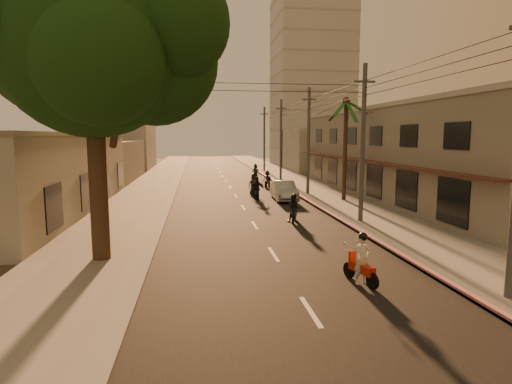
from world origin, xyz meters
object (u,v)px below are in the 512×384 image
(palm_tree, at_px, (346,107))
(scooter_red, at_px, (362,261))
(scooter_mid_b, at_px, (257,189))
(scooter_far_c, at_px, (256,173))
(broadleaf_tree, at_px, (103,44))
(parked_car, at_px, (284,191))
(scooter_far_a, at_px, (253,186))
(scooter_far_b, at_px, (267,180))
(scooter_mid_a, at_px, (294,209))

(palm_tree, relative_size, scooter_red, 4.55)
(palm_tree, bearing_deg, scooter_red, -107.56)
(scooter_mid_b, relative_size, scooter_far_c, 0.97)
(broadleaf_tree, bearing_deg, parked_car, 55.83)
(broadleaf_tree, xyz_separation_m, scooter_red, (8.93, -4.10, -7.67))
(palm_tree, xyz_separation_m, parked_car, (-4.47, 1.08, -6.40))
(parked_car, bearing_deg, scooter_far_a, 125.08)
(scooter_far_a, distance_m, parked_car, 3.62)
(scooter_far_b, bearing_deg, scooter_mid_a, -68.25)
(scooter_mid_b, distance_m, scooter_far_b, 8.07)
(scooter_mid_a, distance_m, scooter_far_c, 23.84)
(scooter_mid_a, height_order, scooter_mid_b, scooter_mid_b)
(broadleaf_tree, xyz_separation_m, parked_car, (10.14, 14.94, -7.73))
(broadleaf_tree, bearing_deg, scooter_mid_b, 62.62)
(palm_tree, height_order, scooter_far_c, palm_tree)
(palm_tree, relative_size, parked_car, 1.79)
(broadleaf_tree, bearing_deg, scooter_far_c, 71.71)
(palm_tree, distance_m, scooter_far_c, 18.13)
(scooter_far_a, bearing_deg, parked_car, -55.48)
(scooter_red, xyz_separation_m, scooter_far_a, (-0.80, 22.04, 0.02))
(scooter_mid_a, relative_size, scooter_far_c, 0.89)
(scooter_far_a, bearing_deg, broadleaf_tree, -113.60)
(palm_tree, xyz_separation_m, scooter_far_b, (-4.38, 9.56, -6.38))
(broadleaf_tree, xyz_separation_m, scooter_mid_b, (8.10, 15.64, -7.66))
(broadleaf_tree, height_order, palm_tree, broadleaf_tree)
(scooter_mid_a, height_order, scooter_far_a, scooter_far_a)
(broadleaf_tree, height_order, scooter_mid_a, broadleaf_tree)
(scooter_far_a, height_order, scooter_far_c, scooter_far_c)
(palm_tree, bearing_deg, parked_car, 166.42)
(scooter_mid_a, bearing_deg, scooter_red, -72.56)
(scooter_far_b, distance_m, parked_car, 8.48)
(scooter_red, xyz_separation_m, scooter_mid_a, (0.06, 10.49, -0.02))
(scooter_red, distance_m, scooter_far_b, 27.54)
(scooter_red, height_order, scooter_far_a, scooter_far_a)
(scooter_mid_a, bearing_deg, parked_car, 100.12)
(scooter_mid_b, distance_m, parked_car, 2.16)
(parked_car, height_order, scooter_far_c, scooter_far_c)
(scooter_red, height_order, scooter_far_b, scooter_red)
(palm_tree, distance_m, parked_car, 7.88)
(scooter_far_a, bearing_deg, palm_tree, -31.47)
(parked_car, xyz_separation_m, scooter_far_c, (-0.16, 15.27, 0.09))
(broadleaf_tree, height_order, scooter_mid_b, broadleaf_tree)
(broadleaf_tree, relative_size, scooter_mid_b, 6.53)
(palm_tree, distance_m, scooter_far_a, 9.94)
(scooter_mid_b, relative_size, scooter_far_a, 0.98)
(parked_car, relative_size, scooter_far_c, 2.41)
(scooter_far_b, relative_size, scooter_far_c, 0.88)
(scooter_mid_a, distance_m, scooter_mid_b, 9.29)
(scooter_far_b, xyz_separation_m, scooter_far_c, (-0.25, 6.79, 0.07))
(scooter_red, bearing_deg, scooter_mid_a, 73.54)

